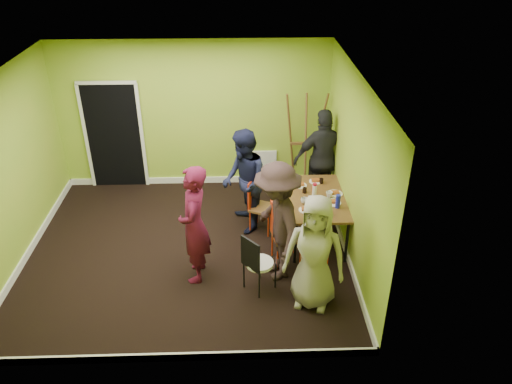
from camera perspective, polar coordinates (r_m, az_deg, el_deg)
ground at (r=8.08m, az=-7.73°, el=-6.56°), size 5.00×5.00×0.00m
room_walls at (r=7.58m, az=-8.38°, el=-0.35°), size 5.04×4.54×2.82m
dining_table at (r=8.00m, az=6.88°, el=-0.91°), size 0.90×1.50×0.75m
chair_left_far at (r=8.23m, az=0.27°, el=-1.18°), size 0.50×0.50×0.92m
chair_left_near at (r=7.44m, az=2.91°, el=-4.49°), size 0.48×0.48×1.01m
chair_back_end at (r=8.88m, az=7.18°, el=1.92°), size 0.45×0.50×0.90m
chair_front_end at (r=7.01m, az=6.72°, el=-7.98°), size 0.37×0.37×0.86m
chair_bentwood at (r=6.96m, az=0.04°, el=-7.90°), size 0.50×0.50×0.90m
easel at (r=9.39m, az=5.55°, el=5.76°), size 0.77×0.72×1.92m
plate_near_left at (r=8.27m, az=5.06°, el=0.76°), size 0.23×0.23×0.01m
plate_near_right at (r=7.61m, az=5.72°, el=-2.07°), size 0.22×0.22×0.01m
plate_far_back at (r=8.41m, az=6.80°, el=1.21°), size 0.21×0.21×0.01m
plate_far_front at (r=7.43m, az=7.12°, el=-2.99°), size 0.24×0.24×0.01m
plate_wall_back at (r=8.10m, az=9.00°, el=-0.19°), size 0.25×0.25×0.01m
plate_wall_front at (r=7.85m, az=8.78°, el=-1.22°), size 0.25×0.25×0.01m
thermos at (r=7.90m, az=6.69°, el=0.06°), size 0.07×0.07×0.23m
blue_bottle at (r=7.69m, az=9.35°, el=-1.06°), size 0.07×0.07×0.22m
orange_bottle at (r=8.13m, az=6.52°, el=0.40°), size 0.03×0.03×0.08m
glass_mid at (r=8.05m, az=5.58°, el=0.21°), size 0.07×0.07×0.09m
glass_back at (r=8.36m, az=7.48°, el=1.27°), size 0.07×0.07×0.09m
glass_front at (r=7.53m, az=8.21°, el=-2.20°), size 0.07×0.07×0.11m
cup_a at (r=7.77m, az=5.54°, el=-0.99°), size 0.11×0.11×0.09m
cup_b at (r=7.97m, az=8.37°, el=-0.29°), size 0.10×0.10×0.10m
person_standing at (r=7.03m, az=-7.06°, el=-3.75°), size 0.45×0.66×1.79m
person_left_far at (r=8.09m, az=-1.38°, el=1.18°), size 0.82×0.97×1.76m
person_left_near at (r=7.02m, az=2.42°, el=-3.46°), size 0.94×1.30×1.82m
person_back_end at (r=8.84m, az=7.71°, el=3.76°), size 1.12×0.60×1.82m
person_front_end at (r=6.59m, az=6.73°, el=-6.93°), size 0.94×0.75×1.67m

